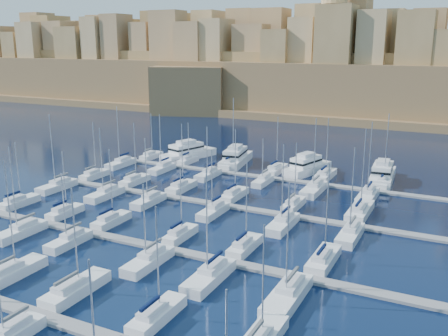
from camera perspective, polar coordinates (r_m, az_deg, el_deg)
The scene contains 49 objects.
ground at distance 85.43m, azimuth -2.83°, elevation -6.34°, with size 600.00×600.00×0.00m, color black.
pontoon_near at distance 60.85m, azimuth -19.26°, elevation -15.97°, with size 84.00×2.00×0.40m, color slate.
pontoon_mid_near at distance 75.88m, azimuth -7.30°, elevation -9.02°, with size 84.00×2.00×0.40m, color slate.
pontoon_mid_far at distance 93.70m, azimuth 0.15°, elevation -4.31°, with size 84.00×2.00×0.40m, color slate.
pontoon_far at distance 113.01m, azimuth 5.08°, elevation -1.11°, with size 84.00×2.00×0.40m, color slate.
sailboat_2 at distance 72.13m, azimuth -23.03°, elevation -10.89°, with size 2.83×9.43×15.98m.
sailboat_3 at distance 65.09m, azimuth -16.60°, elevation -13.12°, with size 2.92×9.75×13.71m.
sailboat_4 at distance 57.85m, azimuth -7.69°, elevation -16.30°, with size 2.59×8.63×13.52m.
sailboat_9 at distance 58.25m, azimuth -23.41°, elevation -17.24°, with size 2.45×8.17×12.30m.
sailboat_12 at distance 101.52m, azimuth -22.42°, elevation -3.64°, with size 2.50×8.34×12.45m.
sailboat_13 at distance 92.97m, azimuth -17.73°, elevation -4.83°, with size 2.27×7.57×11.93m.
sailboat_14 at distance 86.71m, azimuth -12.77°, elevation -5.86°, with size 2.42×8.08×13.27m.
sailboat_15 at distance 78.99m, azimuth -5.04°, elevation -7.59°, with size 2.27×7.57×11.48m.
sailboat_16 at distance 74.54m, azimuth 2.37°, elevation -8.90°, with size 2.47×8.24×13.72m.
sailboat_17 at distance 71.52m, azimuth 11.29°, elevation -10.20°, with size 2.82×9.39×14.59m.
sailboat_19 at distance 86.19m, azimuth -22.22°, elevation -6.71°, with size 2.76×9.19×14.91m.
sailboat_20 at distance 79.88m, azimuth -17.27°, elevation -7.95°, with size 2.44×8.13×11.76m.
sailboat_21 at distance 70.58m, azimuth -8.61°, elevation -10.44°, with size 2.79×9.30×12.17m.
sailboat_22 at distance 65.62m, azimuth -1.65°, elevation -12.24°, with size 3.03×10.09×15.50m.
sailboat_23 at distance 61.61m, azimuth 7.28°, elevation -14.22°, with size 3.21×10.71×15.10m.
sailboat_24 at distance 116.61m, azimuth -14.59°, elevation -0.77°, with size 2.41×8.02×13.06m.
sailboat_25 at distance 110.09m, azimuth -10.18°, elevation -1.41°, with size 2.55×8.50×13.61m.
sailboat_26 at distance 103.88m, azimuth -4.89°, elevation -2.17°, with size 2.66×8.88×14.21m.
sailboat_27 at distance 98.32m, azimuth 1.14°, elevation -3.08°, with size 2.62×8.73×14.02m.
sailboat_28 at distance 93.62m, azimuth 7.96°, elevation -4.13°, with size 2.38×7.93×12.61m.
sailboat_29 at distance 92.17m, azimuth 15.25°, elevation -4.77°, with size 3.25×10.84×15.79m.
sailboat_30 at distance 109.76m, azimuth -18.50°, elevation -1.97°, with size 2.86×9.54×16.16m.
sailboat_31 at distance 101.58m, azimuth -13.40°, elevation -2.90°, with size 2.81×9.37×14.37m.
sailboat_32 at distance 95.92m, azimuth -8.57°, elevation -3.69°, with size 2.58×8.61×13.22m.
sailboat_33 at distance 89.13m, azimuth -1.22°, elevation -4.94°, with size 2.55×8.49×12.35m.
sailboat_34 at distance 83.66m, azimuth 6.72°, elevation -6.33°, with size 2.89×9.63×14.60m.
sailboat_35 at distance 81.09m, azimuth 14.23°, elevation -7.37°, with size 2.78×9.26×15.03m.
sailboat_36 at distance 133.16m, azimuth -8.32°, elevation 1.39°, with size 2.37×7.89×12.21m.
sailboat_37 at distance 126.99m, azimuth -4.16°, elevation 0.86°, with size 2.23×7.42×10.66m.
sailboat_38 at distance 122.66m, azimuth 0.92°, elevation 0.46°, with size 3.01×10.03×17.22m.
sailboat_39 at distance 117.99m, azimuth 5.93°, elevation -0.20°, with size 2.80×9.33×13.52m.
sailboat_40 at distance 114.87m, azimuth 11.47°, elevation -0.80°, with size 2.98×9.93×13.98m.
sailboat_41 at distance 112.23m, azimuth 17.74°, elevation -1.56°, with size 2.83×9.44×15.82m.
sailboat_42 at distance 126.07m, azimuth -11.69°, elevation 0.53°, with size 2.81×9.38×15.22m.
sailboat_43 at distance 119.55m, azimuth -7.07°, elevation -0.04°, with size 2.59×8.64×14.04m.
sailboat_44 at distance 113.27m, azimuth -1.79°, elevation -0.75°, with size 2.64×8.80×12.11m.
sailboat_45 at distance 108.32m, azimuth 4.49°, elevation -1.50°, with size 2.35×7.84×10.45m.
sailboat_46 at distance 103.59m, azimuth 10.24°, elevation -2.39°, with size 3.09×10.30×15.79m.
sailboat_47 at distance 101.44m, azimuth 16.09°, elevation -3.09°, with size 3.02×10.08×15.78m.
motor_yacht_a at distance 131.97m, azimuth -4.17°, elevation 1.83°, with size 9.44×16.75×5.25m.
motor_yacht_b at distance 125.45m, azimuth 1.35°, elevation 1.21°, with size 7.17×16.33×5.25m.
motor_yacht_c at distance 118.37m, azimuth 9.45°, elevation 0.22°, with size 8.16×15.04×5.25m.
motor_yacht_d at distance 115.19m, azimuth 17.66°, elevation -0.66°, with size 5.62×15.56×5.25m.
fortified_city at distance 228.90m, azimuth 16.64°, elevation 9.84°, with size 460.00×108.95×59.52m.
Camera 1 is at (39.23, -69.70, 30.02)m, focal length 40.00 mm.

